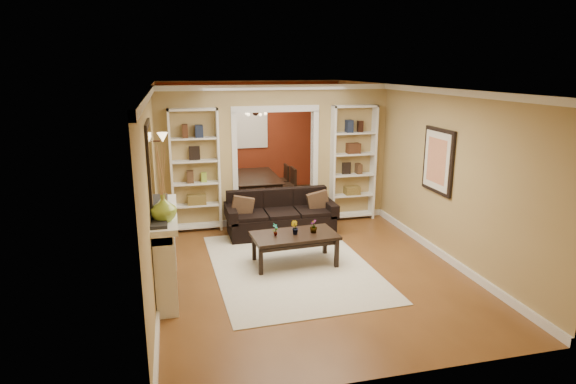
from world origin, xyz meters
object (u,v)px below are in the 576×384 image
object	(u,v)px
bookshelf_right	(353,163)
dining_table	(257,189)
sofa	(281,213)
coffee_table	(295,249)
bookshelf_left	(195,171)
fireplace	(167,252)

from	to	relation	value
bookshelf_right	dining_table	xyz separation A→B (m)	(-1.67, 1.62, -0.83)
sofa	dining_table	world-z (taller)	sofa
sofa	bookshelf_right	distance (m)	1.87
coffee_table	bookshelf_left	bearing A→B (deg)	120.58
sofa	dining_table	distance (m)	2.20
sofa	fireplace	distance (m)	2.82
bookshelf_left	fireplace	bearing A→B (deg)	-102.05
coffee_table	bookshelf_left	size ratio (longest dim) A/B	0.57
bookshelf_left	fireplace	distance (m)	2.65
dining_table	bookshelf_right	bearing A→B (deg)	-134.02
fireplace	sofa	bearing A→B (deg)	43.85
coffee_table	bookshelf_left	world-z (taller)	bookshelf_left
coffee_table	fireplace	distance (m)	2.02
fireplace	dining_table	xyz separation A→B (m)	(1.97, 4.15, -0.26)
coffee_table	fireplace	size ratio (longest dim) A/B	0.77
bookshelf_right	dining_table	world-z (taller)	bookshelf_right
bookshelf_left	fireplace	world-z (taller)	bookshelf_left
bookshelf_left	fireplace	xyz separation A→B (m)	(-0.54, -2.53, -0.57)
bookshelf_left	bookshelf_right	distance (m)	3.10
bookshelf_left	bookshelf_right	bearing A→B (deg)	0.00
coffee_table	bookshelf_right	xyz separation A→B (m)	(1.72, 2.03, 0.90)
coffee_table	dining_table	bearing A→B (deg)	85.54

